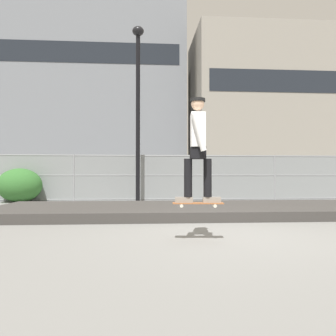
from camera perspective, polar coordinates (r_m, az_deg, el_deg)
The scene contains 11 objects.
ground_plane at distance 5.87m, azimuth 9.31°, elevation -11.28°, with size 120.00×120.00×0.00m, color slate.
gravel_berm at distance 9.10m, azimuth 4.38°, elevation -6.97°, with size 10.29×3.49×0.23m, color #3D3A38.
skateboard at distance 5.42m, azimuth 5.03°, elevation -5.94°, with size 0.81×0.27×0.07m.
skater at distance 5.42m, azimuth 5.01°, elevation 4.18°, with size 0.73×0.60×1.67m.
chain_fence at distance 13.79m, azimuth 1.43°, elevation -1.59°, with size 24.63×0.06×1.85m.
street_lamp at distance 13.30m, azimuth -5.05°, elevation 12.53°, with size 0.44×0.44×6.71m.
parked_car_near at distance 16.91m, azimuth -9.02°, elevation -1.82°, with size 4.50×2.15×1.66m.
parked_car_mid at distance 18.08m, azimuth 13.24°, elevation -1.76°, with size 4.42×1.98×1.66m.
library_building at distance 48.84m, azimuth -11.52°, elevation 12.28°, with size 22.59×14.45×24.75m.
office_block at distance 45.95m, azimuth 17.86°, elevation 9.14°, with size 21.38×11.13×18.43m.
shrub_left at distance 14.09m, azimuth -23.61°, elevation -2.66°, with size 1.66×1.36×1.28m.
Camera 1 is at (-1.34, -5.62, 1.03)m, focal length 36.37 mm.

